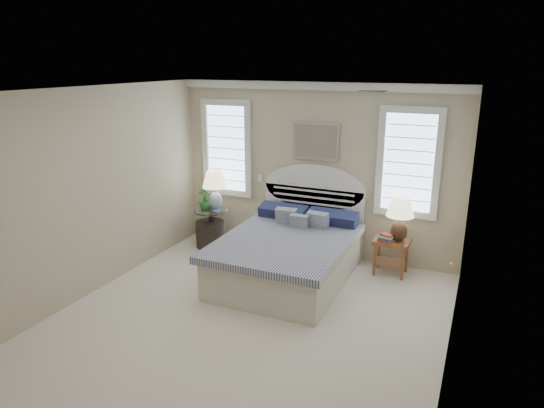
% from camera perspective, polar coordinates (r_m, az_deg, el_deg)
% --- Properties ---
extents(floor, '(4.50, 5.00, 0.01)m').
position_cam_1_polar(floor, '(5.92, -3.36, -13.99)').
color(floor, beige).
rests_on(floor, ground).
extents(ceiling, '(4.50, 5.00, 0.01)m').
position_cam_1_polar(ceiling, '(5.11, -3.88, 13.11)').
color(ceiling, white).
rests_on(ceiling, wall_back).
extents(wall_back, '(4.50, 0.02, 2.70)m').
position_cam_1_polar(wall_back, '(7.58, 5.15, 3.89)').
color(wall_back, '#BBAC8C').
rests_on(wall_back, floor).
extents(wall_left, '(0.02, 5.00, 2.70)m').
position_cam_1_polar(wall_left, '(6.67, -21.03, 1.07)').
color(wall_left, '#BBAC8C').
rests_on(wall_left, floor).
extents(wall_right, '(0.02, 5.00, 2.70)m').
position_cam_1_polar(wall_right, '(4.81, 21.04, -4.73)').
color(wall_right, '#BBAC8C').
rests_on(wall_right, floor).
extents(crown_molding, '(4.50, 0.08, 0.12)m').
position_cam_1_polar(crown_molding, '(7.37, 5.31, 13.66)').
color(crown_molding, silver).
rests_on(crown_molding, wall_back).
extents(hvac_vent, '(0.30, 0.20, 0.02)m').
position_cam_1_polar(hvac_vent, '(5.45, 11.78, 12.81)').
color(hvac_vent, '#B2B2B2').
rests_on(hvac_vent, ceiling).
extents(switch_plate, '(0.08, 0.01, 0.12)m').
position_cam_1_polar(switch_plate, '(7.96, -1.40, 3.09)').
color(switch_plate, silver).
rests_on(switch_plate, wall_back).
extents(window_left, '(0.90, 0.06, 1.60)m').
position_cam_1_polar(window_left, '(8.14, -5.29, 6.55)').
color(window_left, '#ACC6DA').
rests_on(window_left, wall_back).
extents(window_right, '(0.90, 0.06, 1.60)m').
position_cam_1_polar(window_right, '(7.20, 15.78, 4.68)').
color(window_right, '#ACC6DA').
rests_on(window_right, wall_back).
extents(painting, '(0.74, 0.04, 0.58)m').
position_cam_1_polar(painting, '(7.46, 5.14, 7.36)').
color(painting, silver).
rests_on(painting, wall_back).
extents(closet_door, '(0.02, 1.80, 2.40)m').
position_cam_1_polar(closet_door, '(5.99, 21.45, -2.16)').
color(closet_door, white).
rests_on(closet_door, floor).
extents(bed, '(1.72, 2.28, 1.47)m').
position_cam_1_polar(bed, '(6.94, 2.12, -5.63)').
color(bed, beige).
rests_on(bed, floor).
extents(side_table_left, '(0.56, 0.56, 0.63)m').
position_cam_1_polar(side_table_left, '(8.13, -7.15, -2.36)').
color(side_table_left, black).
rests_on(side_table_left, floor).
extents(nightstand_right, '(0.50, 0.40, 0.53)m').
position_cam_1_polar(nightstand_right, '(7.24, 13.85, -5.16)').
color(nightstand_right, '#9F5E34').
rests_on(nightstand_right, floor).
extents(floor_pot, '(0.51, 0.51, 0.44)m').
position_cam_1_polar(floor_pot, '(8.17, -7.26, -3.51)').
color(floor_pot, black).
rests_on(floor_pot, floor).
extents(lamp_left, '(0.48, 0.48, 0.66)m').
position_cam_1_polar(lamp_left, '(7.99, -6.75, 2.14)').
color(lamp_left, silver).
rests_on(lamp_left, side_table_left).
extents(lamp_right, '(0.48, 0.48, 0.64)m').
position_cam_1_polar(lamp_right, '(7.04, 14.82, -1.22)').
color(lamp_right, black).
rests_on(lamp_right, nightstand_right).
extents(potted_plant, '(0.28, 0.28, 0.39)m').
position_cam_1_polar(potted_plant, '(8.01, -7.89, 0.62)').
color(potted_plant, '#2E752F').
rests_on(potted_plant, side_table_left).
extents(books_left, '(0.20, 0.16, 0.05)m').
position_cam_1_polar(books_left, '(7.86, -6.49, -0.97)').
color(books_left, '#A73629').
rests_on(books_left, side_table_left).
extents(books_right, '(0.25, 0.22, 0.11)m').
position_cam_1_polar(books_right, '(7.08, 13.32, -3.90)').
color(books_right, '#A73629').
rests_on(books_right, nightstand_right).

